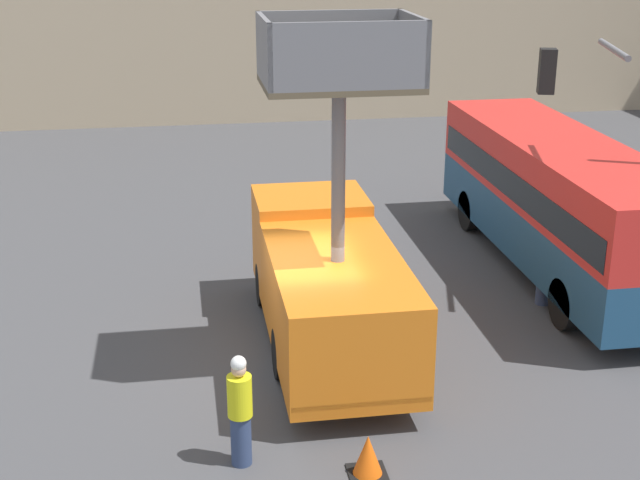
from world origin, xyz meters
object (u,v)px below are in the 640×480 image
traffic_light_pole (622,130)px  road_worker_directing (546,264)px  utility_truck (328,276)px  road_worker_near_truck (240,411)px  city_bus (558,195)px  traffic_cone_near_truck (368,457)px

traffic_light_pole → road_worker_directing: size_ratio=3.13×
utility_truck → road_worker_directing: (4.98, 1.34, -0.58)m
utility_truck → road_worker_near_truck: (-1.96, -3.69, -0.59)m
city_bus → traffic_light_pole: size_ratio=1.74×
utility_truck → traffic_light_pole: size_ratio=1.14×
road_worker_directing → traffic_cone_near_truck: bearing=-112.4°
road_worker_directing → utility_truck: bearing=-145.2°
utility_truck → road_worker_near_truck: 4.22m
road_worker_near_truck → road_worker_directing: bearing=106.8°
utility_truck → traffic_light_pole: bearing=10.4°
road_worker_near_truck → traffic_cone_near_truck: 2.04m
traffic_cone_near_truck → traffic_light_pole: bearing=40.5°
traffic_light_pole → road_worker_near_truck: 10.00m
city_bus → traffic_cone_near_truck: size_ratio=15.03×
road_worker_directing → traffic_cone_near_truck: road_worker_directing is taller
city_bus → road_worker_near_truck: 10.57m
road_worker_near_truck → traffic_cone_near_truck: (1.85, -0.60, -0.61)m
utility_truck → traffic_cone_near_truck: (-0.11, -4.29, -1.20)m
utility_truck → city_bus: 6.80m
utility_truck → city_bus: bearing=28.2°
utility_truck → traffic_cone_near_truck: 4.46m
road_worker_near_truck → road_worker_directing: size_ratio=1.00×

